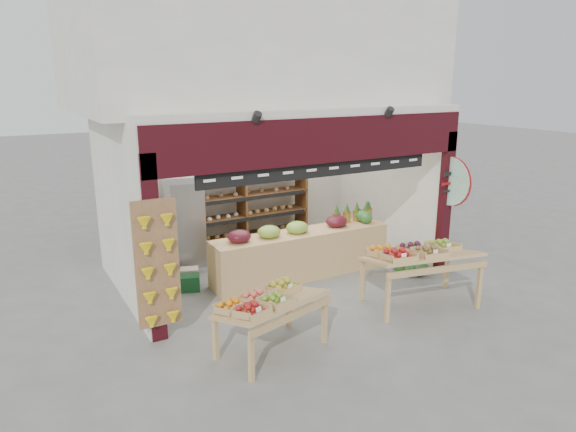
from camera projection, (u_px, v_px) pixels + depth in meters
The scene contains 11 objects.
ground at pixel (290, 278), 9.48m from camera, with size 60.00×60.00×0.00m, color slate.
shop_structure at pixel (247, 60), 9.82m from camera, with size 6.36×5.12×5.40m.
banana_board at pixel (158, 267), 6.89m from camera, with size 0.60×0.15×1.80m.
gift_sign at pixel (451, 181), 9.40m from camera, with size 0.04×0.93×0.92m.
back_shelving at pixel (242, 199), 10.72m from camera, with size 2.95×0.48×1.83m.
refrigerator at pixel (183, 223), 9.74m from camera, with size 0.72×0.72×1.84m, color silver.
cardboard_stack at pixel (172, 277), 8.98m from camera, with size 1.04×0.74×0.59m.
mid_counter at pixel (301, 252), 9.47m from camera, with size 3.44×0.74×1.08m.
display_table_left at pixel (265, 303), 6.71m from camera, with size 1.63×1.17×0.95m.
display_table_right at pixel (417, 254), 8.18m from camera, with size 1.92×1.32×1.10m.
watermelon_pile at pixel (410, 264), 9.71m from camera, with size 0.67×0.65×0.49m.
Camera 1 is at (-4.45, -7.66, 3.57)m, focal length 32.00 mm.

